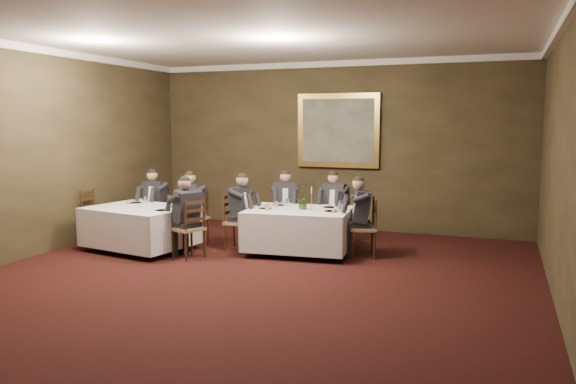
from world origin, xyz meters
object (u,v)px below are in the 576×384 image
Objects in this scene: diner_main_endleft at (238,221)px; candlestick at (311,201)px; chair_main_endleft at (238,233)px; centerpiece at (303,202)px; chair_sec_backleft at (157,224)px; chair_sec_backright at (195,228)px; diner_sec_backright at (194,216)px; painting at (338,131)px; chair_main_backright at (335,229)px; chair_sec_endleft at (97,228)px; diner_sec_backleft at (156,212)px; table_second at (140,225)px; chair_sec_endright at (189,241)px; diner_sec_endright at (188,227)px; chair_main_backleft at (286,226)px; diner_main_backright at (335,217)px; diner_main_backleft at (286,214)px; diner_main_endright at (363,227)px; chair_main_endright at (363,240)px; table_main at (299,227)px.

diner_main_endleft is 3.26× the size of candlestick.
candlestick is at bearing 92.70° from chair_main_endleft.
centerpiece is at bearing 94.48° from diner_main_endleft.
chair_sec_backright is (0.93, -0.16, 0.00)m from chair_sec_backleft.
diner_sec_backright reaches higher than candlestick.
diner_sec_backright is 0.77× the size of painting.
chair_main_backright is 1.00× the size of chair_sec_endleft.
centerpiece reaches higher than chair_sec_endleft.
diner_main_endleft and diner_sec_backleft have the same top height.
diner_sec_backleft and diner_sec_backright have the same top height.
table_second is 1.96× the size of chair_sec_backright.
chair_sec_endright is 0.23m from diner_sec_endright.
chair_main_backleft is 0.74× the size of diner_sec_backleft.
table_second is 3.52m from diner_main_backright.
chair_main_backright is at bearing -22.90° from diner_sec_endright.
diner_main_backright is (0.94, 0.09, 0.23)m from chair_main_backleft.
chair_sec_endleft is at bearing 6.84° from diner_main_backleft.
diner_main_endright is 4.12m from chair_sec_backleft.
chair_main_endright is (0.73, -0.82, -0.23)m from diner_main_backright.
diner_main_backright is 1.12m from chair_main_endright.
diner_main_endright reaches higher than chair_main_endright.
centerpiece is at bearing -36.72° from diner_sec_endright.
centerpiece is 0.63× the size of candlestick.
chair_sec_backright is at bearing -100.69° from chair_main_endleft.
chair_main_endleft is at bearing -175.45° from candlestick.
diner_main_endleft reaches higher than chair_main_backleft.
centerpiece is at bearing -167.23° from chair_sec_backright.
chair_main_backleft is 1.74m from diner_sec_backright.
diner_sec_endright is (1.41, -1.14, 0.00)m from diner_sec_backleft.
chair_main_backleft is at bearing -6.68° from diner_sec_endright.
candlestick reaches higher than centerpiece.
chair_sec_endright is at bearing -115.37° from painting.
chair_main_backright is at bearing 81.27° from candlestick.
diner_sec_backright and diner_sec_endright have the same top height.
diner_sec_endright is 1.35× the size of chair_sec_endleft.
chair_main_backleft is 0.97m from diner_main_backright.
chair_sec_endright is (-1.97, -1.91, 0.00)m from chair_main_backright.
diner_sec_endright is (0.47, -1.00, 0.23)m from chair_sec_backright.
table_main is 3.02m from chair_sec_backleft.
chair_main_endright is 2.43× the size of candlestick.
chair_sec_backleft is at bearing 3.83° from chair_sec_backright.
chair_sec_endright is at bearing 51.64° from chair_main_backright.
chair_main_backright is 1.16m from centerpiece.
diner_main_endleft is 1.35× the size of chair_sec_backleft.
chair_main_endleft and chair_sec_backright have the same top height.
chair_main_backright is 2.64m from diner_sec_backright.
chair_sec_backleft is at bearing 70.80° from chair_main_endright.
chair_main_backright and chair_main_endleft have the same top height.
table_second is at bearing 103.57° from chair_sec_endright.
chair_sec_endleft is (-3.23, -1.45, 0.00)m from chair_main_backleft.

